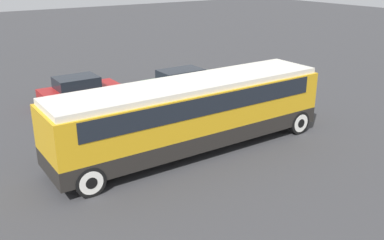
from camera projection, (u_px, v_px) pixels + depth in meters
name	position (u px, v px, depth m)	size (l,w,h in m)	color
ground_plane	(192.00, 150.00, 17.31)	(120.00, 120.00, 0.00)	#38383A
tour_bus	(194.00, 109.00, 16.76)	(11.50, 2.62, 2.88)	black
parked_car_near	(79.00, 90.00, 22.90)	(4.21, 1.90, 1.47)	maroon
parked_car_mid	(183.00, 81.00, 24.88)	(4.78, 1.83, 1.36)	#2D5638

